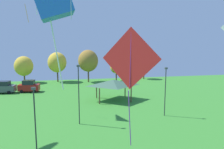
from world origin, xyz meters
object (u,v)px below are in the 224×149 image
light_post_1 (165,89)px  kite_flying_3 (130,61)px  light_post_0 (79,92)px  light_post_2 (35,115)px  treeline_tree_5 (144,65)px  treeline_tree_3 (88,61)px  treeline_tree_4 (116,67)px  parked_car_second_from_left (29,86)px  treeline_tree_2 (57,62)px  treeline_tree_1 (24,66)px  parked_car_leftmost (3,87)px  park_pavilion (113,83)px

light_post_1 → kite_flying_3: bearing=-123.3°
light_post_0 → light_post_2: size_ratio=1.24×
treeline_tree_5 → light_post_1: bearing=-105.2°
treeline_tree_3 → treeline_tree_4: size_ratio=1.47×
parked_car_second_from_left → light_post_0: 21.72m
light_post_0 → treeline_tree_5: light_post_0 is taller
kite_flying_3 → parked_car_second_from_left: 35.15m
treeline_tree_2 → kite_flying_3: bearing=-80.9°
light_post_2 → treeline_tree_1: (-8.75, 36.10, 1.01)m
parked_car_leftmost → light_post_0: size_ratio=0.68×
kite_flying_3 → treeline_tree_1: size_ratio=1.00×
parked_car_second_from_left → light_post_2: size_ratio=0.72×
parked_car_leftmost → kite_flying_3: bearing=-56.7°
treeline_tree_5 → parked_car_second_from_left: bearing=-158.9°
treeline_tree_2 → treeline_tree_5: 24.01m
light_post_1 → light_post_2: light_post_1 is taller
treeline_tree_3 → treeline_tree_4: 7.69m
light_post_2 → treeline_tree_5: 42.83m
light_post_1 → treeline_tree_3: (-7.96, 27.92, 1.88)m
kite_flying_3 → treeline_tree_5: bearing=68.6°
treeline_tree_4 → parked_car_leftmost: bearing=-159.8°
park_pavilion → treeline_tree_1: 28.27m
treeline_tree_2 → treeline_tree_4: 15.63m
treeline_tree_2 → treeline_tree_3: size_ratio=0.92×
treeline_tree_4 → light_post_0: bearing=-110.9°
light_post_2 → treeline_tree_2: (-0.45, 35.90, 1.85)m
treeline_tree_5 → treeline_tree_1: bearing=179.4°
parked_car_second_from_left → park_pavilion: size_ratio=0.60×
light_post_2 → treeline_tree_2: treeline_tree_2 is taller
parked_car_leftmost → parked_car_second_from_left: (4.90, 0.08, 0.00)m
kite_flying_3 → light_post_0: (-2.44, 12.91, -4.50)m
parked_car_second_from_left → treeline_tree_5: treeline_tree_5 is taller
parked_car_leftmost → treeline_tree_3: (17.83, 9.37, 4.37)m
parked_car_second_from_left → treeline_tree_3: (12.93, 9.29, 4.37)m
parked_car_leftmost → treeline_tree_2: (9.88, 11.34, 3.94)m
light_post_1 → treeline_tree_2: (-15.90, 29.90, 1.44)m
park_pavilion → treeline_tree_1: bearing=132.3°
kite_flying_3 → treeline_tree_4: kite_flying_3 is taller
parked_car_second_from_left → treeline_tree_4: 22.59m
parked_car_second_from_left → treeline_tree_4: size_ratio=0.72×
light_post_2 → parked_car_leftmost: bearing=112.8°
park_pavilion → treeline_tree_2: 23.38m
treeline_tree_3 → parked_car_leftmost: bearing=-152.3°
parked_car_second_from_left → light_post_2: bearing=-72.5°
treeline_tree_2 → parked_car_leftmost: bearing=-131.1°
kite_flying_3 → parked_car_leftmost: size_ratio=1.41×
treeline_tree_4 → treeline_tree_5: size_ratio=0.97×
parked_car_second_from_left → light_post_1: light_post_1 is taller
light_post_2 → treeline_tree_1: bearing=103.6°
parked_car_leftmost → parked_car_second_from_left: parked_car_second_from_left is taller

